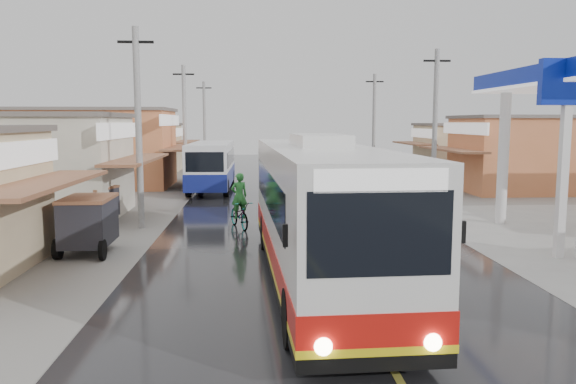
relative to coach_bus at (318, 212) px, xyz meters
name	(u,v)px	position (x,y,z in m)	size (l,w,h in m)	color
ground	(348,290)	(0.70, -0.89, -1.91)	(120.00, 120.00, 0.00)	slate
road	(301,205)	(0.70, 14.11, -1.90)	(12.00, 90.00, 0.02)	black
centre_line	(301,204)	(0.70, 14.11, -1.88)	(0.15, 90.00, 0.01)	#D8CC4C
shopfronts_left	(65,199)	(-12.30, 17.11, -1.91)	(11.00, 44.00, 5.20)	tan
utility_poles_left	(168,203)	(-6.30, 15.11, -1.91)	(1.60, 50.00, 8.00)	gray
utility_poles_right	(432,204)	(7.70, 14.11, -1.91)	(1.60, 36.00, 8.00)	gray
coach_bus	(318,212)	(0.00, 0.00, 0.00)	(3.30, 12.75, 3.95)	silver
second_bus	(212,165)	(-4.36, 20.54, -0.29)	(2.53, 9.03, 2.99)	silver
cyclist	(240,210)	(-2.31, 7.77, -1.16)	(1.38, 2.24, 2.28)	black
tricycle_near	(88,221)	(-7.13, 3.67, -0.83)	(1.65, 2.45, 1.87)	#26262D
tricycle_far	(95,203)	(-8.41, 9.14, -1.01)	(1.79, 2.31, 1.57)	#26262D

